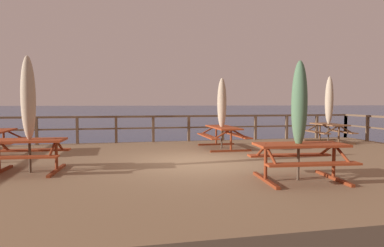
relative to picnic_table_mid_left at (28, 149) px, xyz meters
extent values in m
plane|color=navy|center=(4.13, 0.52, -1.18)|extent=(600.00, 600.00, 0.00)
cube|color=#846647|center=(4.13, 0.52, -0.86)|extent=(16.62, 10.18, 0.63)
cube|color=brown|center=(4.13, 5.46, 0.50)|extent=(16.32, 0.09, 0.08)
cube|color=brown|center=(4.13, 5.46, 0.03)|extent=(16.32, 0.07, 0.06)
cube|color=brown|center=(-1.07, 5.46, -0.02)|extent=(0.10, 0.10, 1.05)
cube|color=brown|center=(0.42, 5.46, -0.02)|extent=(0.10, 0.10, 1.05)
cube|color=brown|center=(1.90, 5.46, -0.02)|extent=(0.10, 0.10, 1.05)
cube|color=brown|center=(3.38, 5.46, -0.02)|extent=(0.10, 0.10, 1.05)
cube|color=brown|center=(4.87, 5.46, -0.02)|extent=(0.10, 0.10, 1.05)
cube|color=brown|center=(6.35, 5.46, -0.02)|extent=(0.10, 0.10, 1.05)
cube|color=brown|center=(7.83, 5.46, -0.02)|extent=(0.10, 0.10, 1.05)
cube|color=brown|center=(9.32, 5.46, -0.02)|extent=(0.10, 0.10, 1.05)
cube|color=brown|center=(10.80, 5.46, -0.02)|extent=(0.10, 0.10, 1.05)
cube|color=brown|center=(12.29, 5.46, -0.02)|extent=(0.10, 0.10, 1.05)
cube|color=brown|center=(12.29, 4.05, -0.02)|extent=(0.10, 0.10, 1.05)
cube|color=brown|center=(12.29, 5.46, -0.02)|extent=(0.10, 0.10, 1.05)
cube|color=#993819|center=(0.00, 0.00, 0.19)|extent=(1.67, 0.88, 0.05)
cube|color=#993819|center=(-0.04, -0.56, -0.11)|extent=(1.63, 0.40, 0.04)
cube|color=#993819|center=(0.04, 0.56, -0.11)|extent=(1.63, 0.40, 0.04)
cylinder|color=maroon|center=(-0.61, 0.33, 0.04)|extent=(0.10, 0.63, 0.37)
cube|color=maroon|center=(0.63, -0.05, -0.52)|extent=(0.19, 1.40, 0.06)
cylinder|color=maroon|center=(0.63, -0.05, -0.18)|extent=(0.07, 0.07, 0.74)
cylinder|color=maroon|center=(0.61, -0.33, 0.04)|extent=(0.10, 0.63, 0.37)
cylinder|color=maroon|center=(0.65, 0.23, 0.04)|extent=(0.10, 0.63, 0.37)
cube|color=#993819|center=(5.62, 3.07, 0.19)|extent=(0.78, 2.16, 0.05)
cube|color=#993819|center=(6.18, 3.06, -0.11)|extent=(0.30, 2.16, 0.04)
cube|color=#993819|center=(5.06, 3.07, -0.11)|extent=(0.30, 2.16, 0.04)
cube|color=maroon|center=(5.62, 2.17, -0.52)|extent=(1.40, 0.09, 0.06)
cylinder|color=maroon|center=(5.62, 2.17, -0.18)|extent=(0.07, 0.07, 0.74)
cylinder|color=maroon|center=(5.90, 2.17, 0.04)|extent=(0.63, 0.06, 0.37)
cylinder|color=maroon|center=(5.34, 2.17, 0.04)|extent=(0.63, 0.06, 0.37)
cube|color=maroon|center=(5.63, 3.97, -0.52)|extent=(1.40, 0.09, 0.06)
cylinder|color=maroon|center=(5.63, 3.97, -0.18)|extent=(0.07, 0.07, 0.74)
cylinder|color=maroon|center=(5.91, 3.96, 0.04)|extent=(0.63, 0.06, 0.37)
cylinder|color=maroon|center=(5.35, 3.97, 0.04)|extent=(0.63, 0.06, 0.37)
cube|color=brown|center=(10.29, 3.78, 0.19)|extent=(0.87, 1.80, 0.05)
cube|color=brown|center=(10.84, 3.75, -0.11)|extent=(0.39, 1.77, 0.04)
cube|color=brown|center=(9.73, 3.82, -0.11)|extent=(0.39, 1.77, 0.04)
cube|color=brown|center=(10.24, 3.09, -0.52)|extent=(1.40, 0.17, 0.06)
cylinder|color=brown|center=(10.24, 3.09, -0.18)|extent=(0.07, 0.07, 0.74)
cylinder|color=brown|center=(10.52, 3.07, 0.04)|extent=(0.63, 0.09, 0.37)
cylinder|color=brown|center=(9.96, 3.10, 0.04)|extent=(0.63, 0.09, 0.37)
cube|color=brown|center=(10.33, 4.48, -0.52)|extent=(1.40, 0.17, 0.06)
cylinder|color=brown|center=(10.33, 4.48, -0.18)|extent=(0.07, 0.07, 0.74)
cylinder|color=brown|center=(10.61, 4.46, 0.04)|extent=(0.63, 0.09, 0.37)
cylinder|color=brown|center=(10.05, 4.50, 0.04)|extent=(0.63, 0.09, 0.37)
cube|color=#993819|center=(5.70, -2.02, 0.19)|extent=(1.89, 0.91, 0.05)
cube|color=#993819|center=(5.66, -2.58, -0.11)|extent=(1.85, 0.43, 0.04)
cube|color=#993819|center=(5.75, -1.46, -0.11)|extent=(1.85, 0.43, 0.04)
cube|color=maroon|center=(4.97, -1.96, -0.52)|extent=(0.20, 1.40, 0.06)
cylinder|color=maroon|center=(4.97, -1.96, -0.18)|extent=(0.07, 0.07, 0.74)
cylinder|color=maroon|center=(4.95, -2.24, 0.04)|extent=(0.11, 0.63, 0.37)
cylinder|color=maroon|center=(4.99, -1.68, 0.04)|extent=(0.11, 0.63, 0.37)
cube|color=maroon|center=(6.44, -2.08, -0.52)|extent=(0.20, 1.40, 0.06)
cylinder|color=maroon|center=(6.44, -2.08, -0.18)|extent=(0.07, 0.07, 0.74)
cylinder|color=maroon|center=(6.42, -2.36, 0.04)|extent=(0.11, 0.63, 0.37)
cylinder|color=maroon|center=(6.46, -1.80, 0.04)|extent=(0.11, 0.63, 0.37)
cube|color=#993819|center=(-1.10, 2.93, -0.11)|extent=(0.29, 1.85, 0.04)
cube|color=maroon|center=(-1.66, 3.68, -0.52)|extent=(1.40, 0.09, 0.06)
cylinder|color=maroon|center=(-1.66, 3.68, -0.18)|extent=(0.07, 0.07, 0.74)
cylinder|color=maroon|center=(-1.38, 3.68, 0.04)|extent=(0.63, 0.06, 0.37)
cylinder|color=#4C3828|center=(0.05, -0.03, 0.71)|extent=(0.06, 0.06, 2.52)
ellipsoid|color=tan|center=(0.05, -0.03, 1.16)|extent=(0.32, 0.32, 1.92)
cylinder|color=#71614F|center=(0.05, -0.03, 1.02)|extent=(0.21, 0.21, 0.05)
cone|color=#4C3828|center=(0.05, -0.03, 2.04)|extent=(0.10, 0.10, 0.14)
cylinder|color=#4C3828|center=(5.57, 3.06, 0.62)|extent=(0.06, 0.06, 2.34)
ellipsoid|color=tan|center=(5.57, 3.06, 1.04)|extent=(0.32, 0.32, 1.78)
cylinder|color=#71614F|center=(5.57, 3.06, 0.90)|extent=(0.21, 0.21, 0.05)
cone|color=#4C3828|center=(5.57, 3.06, 1.86)|extent=(0.10, 0.10, 0.14)
cylinder|color=#4C3828|center=(10.25, 3.75, 0.71)|extent=(0.06, 0.06, 2.52)
ellipsoid|color=tan|center=(10.25, 3.75, 1.16)|extent=(0.32, 0.32, 1.91)
cylinder|color=#71614F|center=(10.25, 3.75, 1.01)|extent=(0.21, 0.21, 0.05)
cone|color=#4C3828|center=(10.25, 3.75, 2.04)|extent=(0.10, 0.10, 0.14)
cylinder|color=#4C3828|center=(5.68, -1.99, 0.62)|extent=(0.06, 0.06, 2.33)
ellipsoid|color=#4C704C|center=(5.68, -1.99, 1.03)|extent=(0.32, 0.32, 1.77)
cylinder|color=#2D432D|center=(5.68, -1.99, 0.89)|extent=(0.21, 0.21, 0.05)
cone|color=#4C3828|center=(5.68, -1.99, 1.85)|extent=(0.10, 0.10, 0.14)
camera|label=1|loc=(2.12, -8.25, 1.04)|focal=31.42mm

